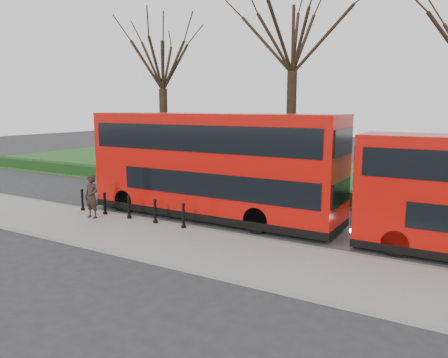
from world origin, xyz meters
The scene contains 12 objects.
ground centered at (0.00, 0.00, 0.00)m, with size 120.00×120.00×0.00m, color #28282B.
pavement centered at (0.00, -3.00, 0.07)m, with size 60.00×4.00×0.15m, color gray.
kerb centered at (0.00, -1.00, 0.07)m, with size 60.00×0.25×0.16m, color slate.
grass_verge centered at (0.00, 15.00, 0.03)m, with size 60.00×18.00×0.06m, color #1F4C19.
hedge centered at (0.00, 6.80, 0.40)m, with size 60.00×0.90×0.80m, color black.
yellow_line_outer centered at (0.00, -0.70, 0.01)m, with size 60.00×0.10×0.01m, color yellow.
yellow_line_inner centered at (0.00, -0.50, 0.01)m, with size 60.00×0.10×0.01m, color yellow.
tree_left centered at (-8.00, 10.00, 8.43)m, with size 7.42×7.42×11.59m.
tree_mid centered at (2.00, 10.00, 9.54)m, with size 8.39×8.39×13.11m.
bollard_row centered at (-0.99, -1.35, 0.65)m, with size 6.15×0.15×1.00m.
bus_lead centered at (1.76, 1.16, 2.41)m, with size 12.02×2.76×4.78m.
pedestrian centered at (-2.50, -2.10, 1.12)m, with size 0.71×0.46×1.94m, color black.
Camera 1 is at (12.38, -15.45, 5.09)m, focal length 35.00 mm.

